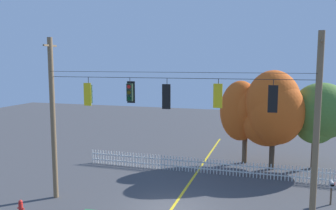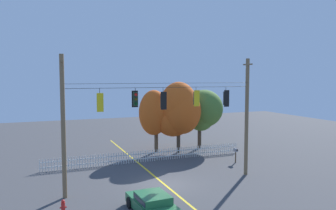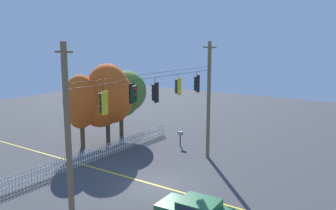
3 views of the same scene
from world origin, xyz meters
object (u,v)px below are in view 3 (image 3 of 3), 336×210
traffic_signal_southbound_primary (197,84)px  autumn_oak_far_east (125,94)px  autumn_maple_mid (108,97)px  parked_car (197,210)px  traffic_signal_westbound_side (103,103)px  autumn_maple_near_fence (83,100)px  traffic_signal_eastbound_side (155,92)px  traffic_signal_northbound_primary (178,86)px  traffic_signal_northbound_secondary (133,94)px  roadside_mailbox (180,134)px

traffic_signal_southbound_primary → autumn_oak_far_east: traffic_signal_southbound_primary is taller
autumn_maple_mid → parked_car: autumn_maple_mid is taller
traffic_signal_westbound_side → autumn_maple_near_fence: size_ratio=0.24×
traffic_signal_eastbound_side → autumn_maple_near_fence: bearing=72.6°
traffic_signal_northbound_primary → parked_car: (-4.90, -4.39, -5.53)m
traffic_signal_northbound_secondary → autumn_maple_near_fence: traffic_signal_northbound_secondary is taller
parked_car → autumn_oak_far_east: bearing=53.0°
traffic_signal_westbound_side → traffic_signal_northbound_primary: bearing=0.0°
parked_car → roadside_mailbox: 13.19m
autumn_maple_near_fence → autumn_maple_mid: 2.21m
traffic_signal_northbound_primary → autumn_maple_near_fence: 10.09m
traffic_signal_westbound_side → autumn_oak_far_east: 16.08m
traffic_signal_westbound_side → parked_car: (2.04, -4.38, -5.42)m
autumn_maple_mid → autumn_oak_far_east: 3.27m
traffic_signal_northbound_secondary → autumn_oak_far_east: 14.28m
roadside_mailbox → parked_car: bearing=-143.7°
traffic_signal_northbound_secondary → traffic_signal_southbound_primary: size_ratio=0.88×
autumn_oak_far_east → traffic_signal_southbound_primary: bearing=-108.4°
traffic_signal_eastbound_side → traffic_signal_southbound_primary: size_ratio=1.02×
traffic_signal_southbound_primary → autumn_maple_near_fence: (-1.94, 9.88, -1.89)m
parked_car → traffic_signal_northbound_primary: bearing=41.8°
traffic_signal_westbound_side → parked_car: 7.26m
traffic_signal_eastbound_side → roadside_mailbox: size_ratio=1.16×
traffic_signal_southbound_primary → autumn_oak_far_east: size_ratio=0.24×
traffic_signal_northbound_secondary → autumn_maple_mid: bearing=51.5°
traffic_signal_northbound_secondary → autumn_maple_near_fence: 11.28m
traffic_signal_westbound_side → traffic_signal_northbound_secondary: bearing=0.5°
traffic_signal_southbound_primary → autumn_maple_mid: bearing=89.6°
traffic_signal_northbound_secondary → traffic_signal_eastbound_side: same height
traffic_signal_northbound_secondary → autumn_maple_near_fence: (5.10, 9.86, -2.00)m
parked_car → autumn_maple_mid: bearing=60.8°
traffic_signal_eastbound_side → autumn_oak_far_east: (8.28, 9.71, -1.95)m
traffic_signal_westbound_side → autumn_maple_near_fence: 12.54m
traffic_signal_northbound_primary → roadside_mailbox: traffic_signal_northbound_primary is taller
traffic_signal_southbound_primary → autumn_maple_mid: autumn_maple_mid is taller
traffic_signal_westbound_side → autumn_maple_near_fence: (7.49, 9.88, -1.85)m
traffic_signal_northbound_primary → autumn_maple_mid: size_ratio=0.19×
autumn_oak_far_east → parked_car: autumn_oak_far_east is taller
traffic_signal_northbound_primary → autumn_oak_far_east: bearing=59.5°
autumn_maple_mid → autumn_maple_near_fence: bearing=155.2°
autumn_maple_near_fence → roadside_mailbox: size_ratio=4.82×
autumn_oak_far_east → traffic_signal_northbound_secondary: bearing=-136.7°
traffic_signal_eastbound_side → autumn_maple_near_fence: (3.11, 9.88, -1.85)m
roadside_mailbox → traffic_signal_eastbound_side: bearing=-157.5°
autumn_oak_far_east → roadside_mailbox: bearing=-90.1°
traffic_signal_northbound_secondary → traffic_signal_northbound_primary: 4.54m
autumn_oak_far_east → roadside_mailbox: 6.96m
parked_car → traffic_signal_eastbound_side: bearing=61.8°
autumn_maple_near_fence → roadside_mailbox: autumn_maple_near_fence is taller
autumn_oak_far_east → parked_car: (-10.63, -14.10, -3.46)m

